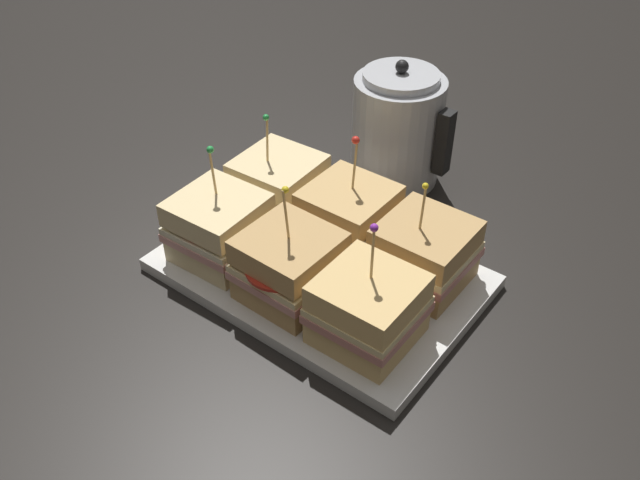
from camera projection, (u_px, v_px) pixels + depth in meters
ground_plane at (320, 278)px, 0.92m from camera, size 6.00×6.00×0.00m
serving_platter at (320, 273)px, 0.91m from camera, size 0.41×0.27×0.02m
sandwich_front_left at (219, 228)px, 0.90m from camera, size 0.12×0.12×0.16m
sandwich_front_center at (289, 267)px, 0.84m from camera, size 0.12×0.12×0.17m
sandwich_front_right at (368, 309)px, 0.79m from camera, size 0.12×0.12×0.16m
sandwich_back_left at (279, 187)px, 0.98m from camera, size 0.12×0.12×0.16m
sandwich_back_center at (349, 218)px, 0.92m from camera, size 0.11×0.11×0.17m
sandwich_back_right at (424, 253)px, 0.86m from camera, size 0.11×0.11×0.15m
kettle_steel at (398, 129)px, 1.06m from camera, size 0.16×0.14×0.20m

